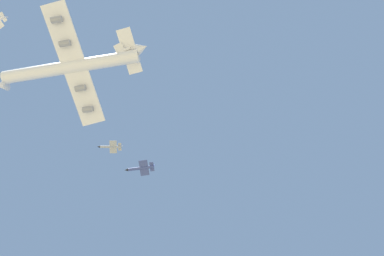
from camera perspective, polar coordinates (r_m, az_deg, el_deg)
carrier_jet at (r=166.67m, az=-20.94°, el=10.57°), size 61.31×61.01×20.14m
chase_jet_lead at (r=198.38m, az=-14.73°, el=-3.37°), size 10.31×14.53×4.00m
chase_jet_right_wing at (r=160.55m, az=-13.43°, el=13.25°), size 14.08×11.22×4.00m
chase_jet_trailing at (r=159.78m, az=-9.38°, el=-7.29°), size 11.73×13.75×4.00m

